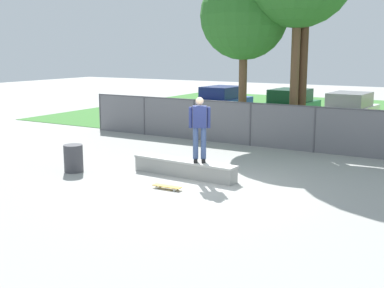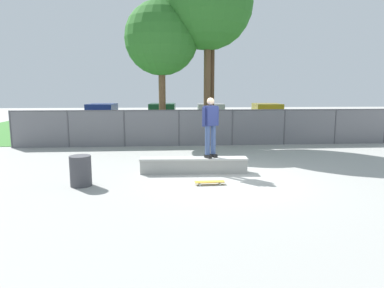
{
  "view_description": "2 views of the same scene",
  "coord_description": "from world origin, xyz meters",
  "px_view_note": "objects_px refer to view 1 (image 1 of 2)",
  "views": [
    {
      "loc": [
        6.1,
        -10.9,
        3.55
      ],
      "look_at": [
        -0.5,
        0.35,
        1.05
      ],
      "focal_mm": 45.85,
      "sensor_mm": 36.0,
      "label": 1
    },
    {
      "loc": [
        -1.86,
        -9.5,
        2.53
      ],
      "look_at": [
        -1.01,
        1.15,
        0.83
      ],
      "focal_mm": 32.09,
      "sensor_mm": 36.0,
      "label": 2
    }
  ],
  "objects_px": {
    "car_green": "(289,106)",
    "concrete_ledge": "(184,168)",
    "trash_bin": "(73,158)",
    "car_blue": "(220,102)",
    "tree_near_left": "(244,16)",
    "car_white": "(348,111)",
    "skateboarder": "(200,127)",
    "skateboard": "(167,186)"
  },
  "relations": [
    {
      "from": "car_green",
      "to": "concrete_ledge",
      "type": "bearing_deg",
      "value": -85.06
    },
    {
      "from": "trash_bin",
      "to": "car_green",
      "type": "bearing_deg",
      "value": 80.79
    },
    {
      "from": "car_blue",
      "to": "tree_near_left",
      "type": "bearing_deg",
      "value": -55.57
    },
    {
      "from": "car_blue",
      "to": "trash_bin",
      "type": "height_order",
      "value": "car_blue"
    },
    {
      "from": "car_white",
      "to": "concrete_ledge",
      "type": "bearing_deg",
      "value": -100.21
    },
    {
      "from": "skateboarder",
      "to": "concrete_ledge",
      "type": "bearing_deg",
      "value": 179.51
    },
    {
      "from": "skateboarder",
      "to": "skateboard",
      "type": "bearing_deg",
      "value": -98.17
    },
    {
      "from": "trash_bin",
      "to": "car_white",
      "type": "bearing_deg",
      "value": 67.5
    },
    {
      "from": "concrete_ledge",
      "to": "car_green",
      "type": "height_order",
      "value": "car_green"
    },
    {
      "from": "tree_near_left",
      "to": "car_white",
      "type": "bearing_deg",
      "value": 59.6
    },
    {
      "from": "skateboard",
      "to": "tree_near_left",
      "type": "bearing_deg",
      "value": 99.84
    },
    {
      "from": "car_white",
      "to": "trash_bin",
      "type": "height_order",
      "value": "car_white"
    },
    {
      "from": "car_blue",
      "to": "skateboard",
      "type": "bearing_deg",
      "value": -68.54
    },
    {
      "from": "concrete_ledge",
      "to": "car_white",
      "type": "bearing_deg",
      "value": 79.79
    },
    {
      "from": "car_white",
      "to": "car_green",
      "type": "bearing_deg",
      "value": 169.28
    },
    {
      "from": "skateboarder",
      "to": "car_green",
      "type": "distance_m",
      "value": 11.83
    },
    {
      "from": "tree_near_left",
      "to": "car_green",
      "type": "xyz_separation_m",
      "value": [
        -0.04,
        5.65,
        -4.0
      ]
    },
    {
      "from": "car_blue",
      "to": "trash_bin",
      "type": "bearing_deg",
      "value": -82.48
    },
    {
      "from": "skateboard",
      "to": "car_white",
      "type": "bearing_deg",
      "value": 82.3
    },
    {
      "from": "car_blue",
      "to": "car_white",
      "type": "height_order",
      "value": "same"
    },
    {
      "from": "tree_near_left",
      "to": "car_green",
      "type": "relative_size",
      "value": 1.52
    },
    {
      "from": "concrete_ledge",
      "to": "car_blue",
      "type": "relative_size",
      "value": 0.77
    },
    {
      "from": "car_white",
      "to": "trash_bin",
      "type": "distance_m",
      "value": 13.36
    },
    {
      "from": "car_white",
      "to": "trash_bin",
      "type": "relative_size",
      "value": 5.31
    },
    {
      "from": "tree_near_left",
      "to": "car_blue",
      "type": "bearing_deg",
      "value": 124.43
    },
    {
      "from": "concrete_ledge",
      "to": "car_green",
      "type": "xyz_separation_m",
      "value": [
        -1.01,
        11.71,
        0.6
      ]
    },
    {
      "from": "car_green",
      "to": "car_white",
      "type": "bearing_deg",
      "value": -10.72
    },
    {
      "from": "car_white",
      "to": "tree_near_left",
      "type": "bearing_deg",
      "value": -120.4
    },
    {
      "from": "skateboarder",
      "to": "tree_near_left",
      "type": "bearing_deg",
      "value": 103.76
    },
    {
      "from": "car_green",
      "to": "trash_bin",
      "type": "distance_m",
      "value": 13.09
    },
    {
      "from": "concrete_ledge",
      "to": "skateboard",
      "type": "distance_m",
      "value": 1.42
    },
    {
      "from": "skateboard",
      "to": "car_blue",
      "type": "bearing_deg",
      "value": 111.46
    },
    {
      "from": "concrete_ledge",
      "to": "skateboarder",
      "type": "relative_size",
      "value": 1.81
    },
    {
      "from": "skateboarder",
      "to": "car_green",
      "type": "bearing_deg",
      "value": 97.4
    },
    {
      "from": "car_green",
      "to": "trash_bin",
      "type": "xyz_separation_m",
      "value": [
        -2.09,
        -12.91,
        -0.43
      ]
    },
    {
      "from": "tree_near_left",
      "to": "skateboard",
      "type": "bearing_deg",
      "value": -80.16
    },
    {
      "from": "car_green",
      "to": "car_white",
      "type": "xyz_separation_m",
      "value": [
        3.02,
        -0.57,
        0.0
      ]
    },
    {
      "from": "skateboarder",
      "to": "trash_bin",
      "type": "distance_m",
      "value": 3.96
    },
    {
      "from": "skateboard",
      "to": "car_white",
      "type": "distance_m",
      "value": 12.64
    },
    {
      "from": "skateboarder",
      "to": "car_green",
      "type": "xyz_separation_m",
      "value": [
        -1.52,
        11.71,
        -0.64
      ]
    },
    {
      "from": "skateboard",
      "to": "car_blue",
      "type": "relative_size",
      "value": 0.19
    },
    {
      "from": "concrete_ledge",
      "to": "trash_bin",
      "type": "bearing_deg",
      "value": -158.82
    }
  ]
}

